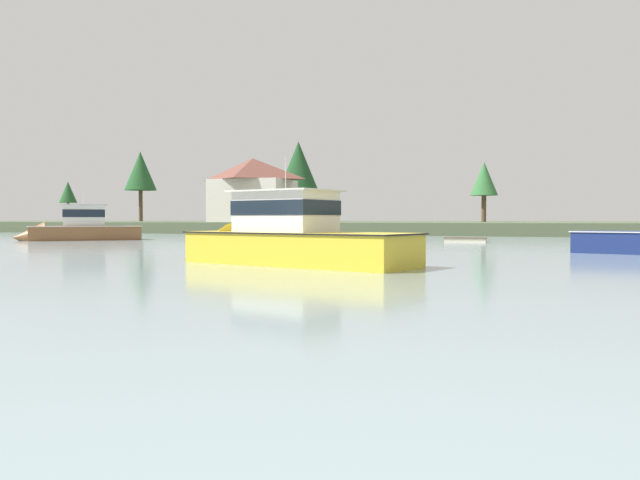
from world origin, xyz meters
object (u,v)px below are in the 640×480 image
(cruiser_yellow, at_px, (277,247))
(dinghy_cream, at_px, (465,240))
(mooring_buoy_white, at_px, (107,234))
(cruiser_wood, at_px, (74,232))

(cruiser_yellow, bearing_deg, dinghy_cream, 79.82)
(mooring_buoy_white, bearing_deg, cruiser_yellow, -45.45)
(cruiser_wood, bearing_deg, mooring_buoy_white, 118.86)
(cruiser_yellow, xyz_separation_m, mooring_buoy_white, (-33.97, 34.51, -0.57))
(dinghy_cream, relative_size, mooring_buoy_white, 6.27)
(cruiser_yellow, height_order, cruiser_wood, cruiser_wood)
(cruiser_yellow, distance_m, dinghy_cream, 25.88)
(dinghy_cream, bearing_deg, cruiser_yellow, -100.18)
(cruiser_wood, distance_m, mooring_buoy_white, 17.16)
(cruiser_yellow, bearing_deg, mooring_buoy_white, 134.55)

